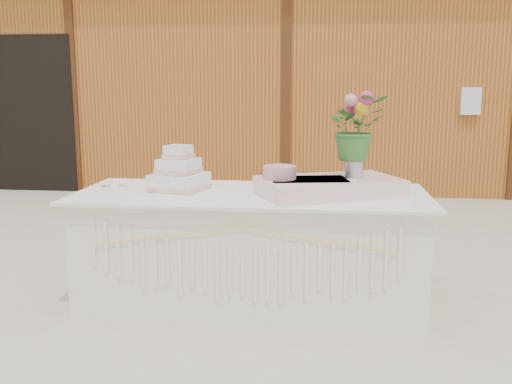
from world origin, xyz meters
TOP-DOWN VIEW (x-y plane):
  - ground at (0.00, 0.00)m, footprint 80.00×80.00m
  - barn at (-0.01, 5.99)m, footprint 12.60×4.60m
  - cake_table at (0.00, -0.00)m, footprint 2.40×1.00m
  - wedding_cake at (-0.51, 0.05)m, footprint 0.43×0.43m
  - pink_cake_stand at (0.20, -0.09)m, footprint 0.28×0.28m
  - satin_runner at (0.53, -0.03)m, footprint 1.04×0.85m
  - flower_vase at (0.69, 0.01)m, footprint 0.12×0.12m
  - bouquet at (0.69, 0.01)m, footprint 0.49×0.47m
  - loose_flowers at (-1.02, 0.11)m, footprint 0.21×0.33m

SIDE VIEW (x-z plane):
  - ground at x=0.00m, z-range 0.00..0.00m
  - cake_table at x=0.00m, z-range 0.00..0.77m
  - loose_flowers at x=-1.02m, z-range 0.77..0.79m
  - satin_runner at x=0.53m, z-range 0.77..0.88m
  - wedding_cake at x=-0.51m, z-range 0.72..1.03m
  - pink_cake_stand at x=0.20m, z-range 0.78..0.98m
  - flower_vase at x=0.69m, z-range 0.88..1.05m
  - bouquet at x=0.69m, z-range 1.05..1.48m
  - barn at x=-0.01m, z-range 0.03..3.33m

